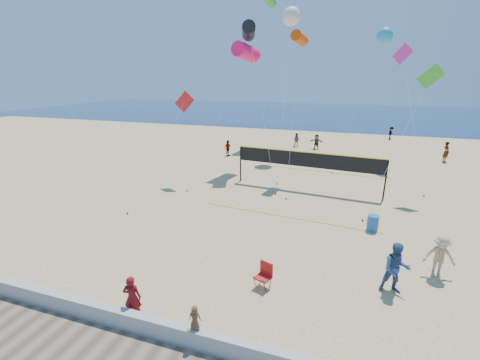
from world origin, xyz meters
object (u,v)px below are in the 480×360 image
(woman, at_px, (132,298))
(trash_barrel, at_px, (373,223))
(volleyball_net, at_px, (307,164))
(camp_chair, at_px, (265,274))

(woman, height_order, trash_barrel, woman)
(woman, relative_size, volleyball_net, 0.14)
(camp_chair, distance_m, trash_barrel, 7.39)
(camp_chair, height_order, trash_barrel, camp_chair)
(woman, relative_size, camp_chair, 1.41)
(woman, xyz_separation_m, volleyball_net, (3.69, 14.21, 1.08))
(camp_chair, relative_size, volleyball_net, 0.10)
(trash_barrel, bearing_deg, volleyball_net, 127.80)
(woman, distance_m, camp_chair, 4.63)
(camp_chair, bearing_deg, woman, -120.89)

